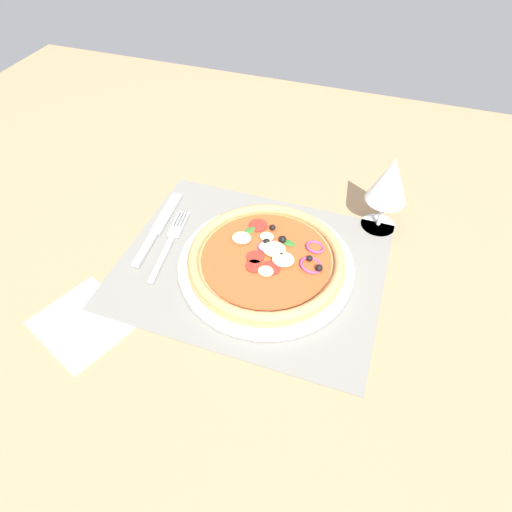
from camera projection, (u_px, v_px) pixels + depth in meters
The scene contains 8 objects.
ground_plane at pixel (252, 270), 75.52cm from camera, with size 190.00×140.00×2.40cm, color #9E7A56.
placemat at pixel (252, 264), 74.50cm from camera, with size 44.57×35.86×0.40cm, color slate.
plate at pixel (267, 263), 73.64cm from camera, with size 29.67×29.67×1.14cm, color silver.
pizza at pixel (267, 256), 72.46cm from camera, with size 26.60×26.60×2.63cm.
fork at pixel (171, 241), 77.85cm from camera, with size 3.80×18.05×0.44cm.
knife at pixel (159, 227), 80.35cm from camera, with size 3.35×20.07×0.62cm.
wine_glass at pixel (390, 182), 74.09cm from camera, with size 7.20×7.20×14.90cm.
napkin at pixel (84, 322), 66.40cm from camera, with size 13.63×12.26×0.36cm, color white.
Camera 1 is at (16.88, -46.93, 55.57)cm, focal length 30.28 mm.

